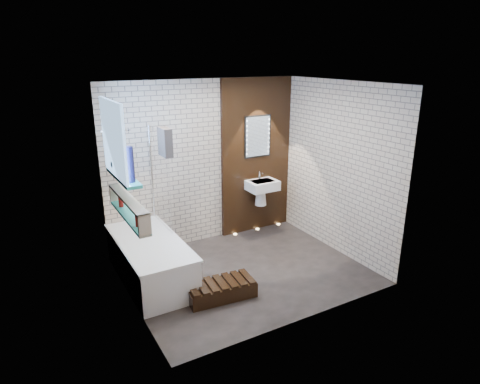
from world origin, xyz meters
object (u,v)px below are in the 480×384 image
bath_screen (160,178)px  washbasin (262,189)px  bathtub (150,260)px  led_mirror (258,136)px  walnut_step (221,290)px

bath_screen → washbasin: bath_screen is taller
bathtub → bath_screen: 1.14m
bath_screen → led_mirror: 1.89m
led_mirror → bathtub: bearing=-160.2°
led_mirror → walnut_step: bearing=-133.3°
bathtub → walnut_step: (0.62, -0.86, -0.20)m
bathtub → walnut_step: bathtub is taller
bathtub → walnut_step: bearing=-54.0°
bath_screen → walnut_step: bearing=-78.3°
bathtub → washbasin: 2.32m
bathtub → led_mirror: (2.17, 0.78, 1.36)m
led_mirror → bath_screen: bearing=-169.3°
bath_screen → washbasin: bearing=5.8°
bathtub → washbasin: bearing=16.0°
bathtub → washbasin: (2.17, 0.62, 0.50)m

